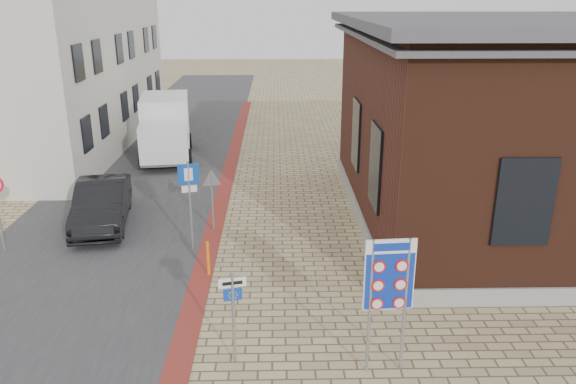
# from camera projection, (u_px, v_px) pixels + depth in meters

# --- Properties ---
(ground) EXTENTS (120.00, 120.00, 0.00)m
(ground) POSITION_uv_depth(u_px,v_px,m) (272.00, 330.00, 13.17)
(ground) COLOR tan
(ground) RESTS_ON ground
(road_strip) EXTENTS (7.00, 60.00, 0.02)m
(road_strip) POSITION_uv_depth(u_px,v_px,m) (160.00, 158.00, 27.21)
(road_strip) COLOR #38383A
(road_strip) RESTS_ON ground
(curb_strip) EXTENTS (0.60, 40.00, 0.02)m
(curb_strip) POSITION_uv_depth(u_px,v_px,m) (224.00, 191.00, 22.56)
(curb_strip) COLOR maroon
(curb_strip) RESTS_ON ground
(brick_building) EXTENTS (13.00, 13.00, 6.80)m
(brick_building) POSITION_uv_depth(u_px,v_px,m) (540.00, 120.00, 18.81)
(brick_building) COLOR gray
(brick_building) RESTS_ON ground
(townhouse_near) EXTENTS (7.40, 6.40, 8.30)m
(townhouse_near) POSITION_uv_depth(u_px,v_px,m) (4.00, 80.00, 22.89)
(townhouse_near) COLOR beige
(townhouse_near) RESTS_ON ground
(townhouse_mid) EXTENTS (7.40, 6.40, 9.10)m
(townhouse_mid) POSITION_uv_depth(u_px,v_px,m) (56.00, 56.00, 28.42)
(townhouse_mid) COLOR beige
(townhouse_mid) RESTS_ON ground
(townhouse_far) EXTENTS (7.40, 6.40, 8.30)m
(townhouse_far) POSITION_uv_depth(u_px,v_px,m) (93.00, 52.00, 34.21)
(townhouse_far) COLOR beige
(townhouse_far) RESTS_ON ground
(bike_rack) EXTENTS (0.08, 1.80, 0.60)m
(bike_rack) POSITION_uv_depth(u_px,v_px,m) (370.00, 275.00, 15.22)
(bike_rack) COLOR slate
(bike_rack) RESTS_ON ground
(sedan) EXTENTS (2.32, 4.78, 1.51)m
(sedan) POSITION_uv_depth(u_px,v_px,m) (102.00, 204.00, 19.05)
(sedan) COLOR black
(sedan) RESTS_ON ground
(box_truck) EXTENTS (2.93, 5.72, 2.86)m
(box_truck) POSITION_uv_depth(u_px,v_px,m) (165.00, 127.00, 26.88)
(box_truck) COLOR slate
(box_truck) RESTS_ON ground
(border_sign) EXTENTS (1.02, 0.13, 2.99)m
(border_sign) POSITION_uv_depth(u_px,v_px,m) (389.00, 278.00, 11.09)
(border_sign) COLOR gray
(border_sign) RESTS_ON ground
(essen_sign) EXTENTS (0.57, 0.15, 2.12)m
(essen_sign) POSITION_uv_depth(u_px,v_px,m) (233.00, 305.00, 11.62)
(essen_sign) COLOR gray
(essen_sign) RESTS_ON ground
(parking_sign) EXTENTS (0.62, 0.19, 2.85)m
(parking_sign) POSITION_uv_depth(u_px,v_px,m) (189.00, 190.00, 16.72)
(parking_sign) COLOR gray
(parking_sign) RESTS_ON ground
(yield_sign) EXTENTS (0.73, 0.26, 2.10)m
(yield_sign) POSITION_uv_depth(u_px,v_px,m) (211.00, 186.00, 18.27)
(yield_sign) COLOR gray
(yield_sign) RESTS_ON ground
(bollard) EXTENTS (0.12, 0.12, 1.03)m
(bollard) POSITION_uv_depth(u_px,v_px,m) (208.00, 259.00, 15.61)
(bollard) COLOR orange
(bollard) RESTS_ON ground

